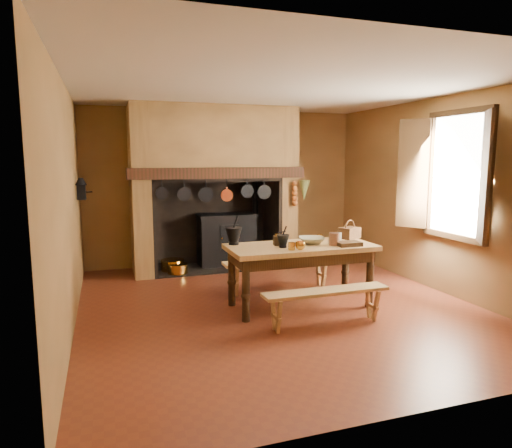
% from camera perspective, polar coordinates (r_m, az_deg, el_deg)
% --- Properties ---
extents(floor, '(5.50, 5.50, 0.00)m').
position_cam_1_polar(floor, '(6.14, 2.68, -10.12)').
color(floor, '#622A17').
rests_on(floor, ground).
extents(ceiling, '(5.50, 5.50, 0.00)m').
position_cam_1_polar(ceiling, '(5.89, 2.87, 16.71)').
color(ceiling, silver).
rests_on(ceiling, back_wall).
extents(back_wall, '(5.00, 0.02, 2.80)m').
position_cam_1_polar(back_wall, '(8.46, -3.99, 4.62)').
color(back_wall, olive).
rests_on(back_wall, floor).
extents(wall_left, '(0.02, 5.50, 2.80)m').
position_cam_1_polar(wall_left, '(5.47, -22.47, 2.04)').
color(wall_left, olive).
rests_on(wall_left, floor).
extents(wall_right, '(0.02, 5.50, 2.80)m').
position_cam_1_polar(wall_right, '(7.14, 21.86, 3.38)').
color(wall_right, olive).
rests_on(wall_right, floor).
extents(wall_front, '(5.00, 0.02, 2.80)m').
position_cam_1_polar(wall_front, '(3.45, 19.51, -1.10)').
color(wall_front, olive).
rests_on(wall_front, floor).
extents(chimney_breast, '(2.95, 0.96, 2.80)m').
position_cam_1_polar(chimney_breast, '(7.95, -5.33, 7.34)').
color(chimney_breast, olive).
rests_on(chimney_breast, floor).
extents(iron_range, '(1.12, 0.55, 1.60)m').
position_cam_1_polar(iron_range, '(8.27, -3.68, -1.85)').
color(iron_range, black).
rests_on(iron_range, floor).
extents(hearth_pans, '(0.51, 0.62, 0.20)m').
position_cam_1_polar(hearth_pans, '(7.94, -10.32, -5.28)').
color(hearth_pans, gold).
rests_on(hearth_pans, floor).
extents(hanging_pans, '(1.92, 0.29, 0.27)m').
position_cam_1_polar(hanging_pans, '(7.47, -4.71, 3.83)').
color(hanging_pans, black).
rests_on(hanging_pans, chimney_breast).
extents(onion_string, '(0.12, 0.10, 0.46)m').
position_cam_1_polar(onion_string, '(7.88, 4.85, 3.84)').
color(onion_string, '#A9501F').
rests_on(onion_string, chimney_breast).
extents(herb_bunch, '(0.20, 0.20, 0.35)m').
position_cam_1_polar(herb_bunch, '(7.95, 6.05, 4.22)').
color(herb_bunch, '#59612E').
rests_on(herb_bunch, chimney_breast).
extents(window, '(0.39, 1.75, 1.76)m').
position_cam_1_polar(window, '(6.72, 23.21, 5.61)').
color(window, white).
rests_on(window, wall_right).
extents(wall_coffee_mill, '(0.23, 0.16, 0.31)m').
position_cam_1_polar(wall_coffee_mill, '(7.00, -21.02, 4.30)').
color(wall_coffee_mill, black).
rests_on(wall_coffee_mill, wall_left).
extents(work_table, '(1.89, 0.84, 0.82)m').
position_cam_1_polar(work_table, '(5.94, 5.61, -3.85)').
color(work_table, tan).
rests_on(work_table, floor).
extents(bench_front, '(1.52, 0.27, 0.43)m').
position_cam_1_polar(bench_front, '(5.40, 8.75, -9.22)').
color(bench_front, tan).
rests_on(bench_front, floor).
extents(bench_back, '(1.67, 0.29, 0.47)m').
position_cam_1_polar(bench_back, '(6.69, 2.97, -5.44)').
color(bench_back, tan).
rests_on(bench_back, floor).
extents(mortar_large, '(0.22, 0.22, 0.38)m').
position_cam_1_polar(mortar_large, '(5.90, -2.81, -1.38)').
color(mortar_large, black).
rests_on(mortar_large, work_table).
extents(mortar_small, '(0.16, 0.16, 0.27)m').
position_cam_1_polar(mortar_small, '(5.71, 3.40, -2.06)').
color(mortar_small, black).
rests_on(mortar_small, work_table).
extents(coffee_grinder, '(0.17, 0.14, 0.18)m').
position_cam_1_polar(coffee_grinder, '(5.87, 2.81, -1.98)').
color(coffee_grinder, '#31200F').
rests_on(coffee_grinder, work_table).
extents(brass_mug_a, '(0.10, 0.10, 0.09)m').
position_cam_1_polar(brass_mug_a, '(5.57, 4.47, -2.79)').
color(brass_mug_a, gold).
rests_on(brass_mug_a, work_table).
extents(brass_mug_b, '(0.10, 0.10, 0.08)m').
position_cam_1_polar(brass_mug_b, '(6.28, 7.97, -1.64)').
color(brass_mug_b, gold).
rests_on(brass_mug_b, work_table).
extents(mixing_bowl, '(0.41, 0.41, 0.08)m').
position_cam_1_polar(mixing_bowl, '(6.04, 6.99, -2.03)').
color(mixing_bowl, '#B3AF8A').
rests_on(mixing_bowl, work_table).
extents(stoneware_crock, '(0.16, 0.16, 0.16)m').
position_cam_1_polar(stoneware_crock, '(5.94, 9.72, -1.87)').
color(stoneware_crock, '#563120').
rests_on(stoneware_crock, work_table).
extents(glass_jar, '(0.08, 0.08, 0.14)m').
position_cam_1_polar(glass_jar, '(6.13, 10.29, -1.69)').
color(glass_jar, beige).
rests_on(glass_jar, work_table).
extents(wicker_basket, '(0.33, 0.30, 0.26)m').
position_cam_1_polar(wicker_basket, '(6.49, 11.62, -1.02)').
color(wicker_basket, '#4E2E17').
rests_on(wicker_basket, work_table).
extents(wooden_tray, '(0.31, 0.23, 0.05)m').
position_cam_1_polar(wooden_tray, '(5.95, 11.48, -2.43)').
color(wooden_tray, '#31200F').
rests_on(wooden_tray, work_table).
extents(brass_cup, '(0.13, 0.13, 0.10)m').
position_cam_1_polar(brass_cup, '(5.60, 5.56, -2.72)').
color(brass_cup, gold).
rests_on(brass_cup, work_table).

